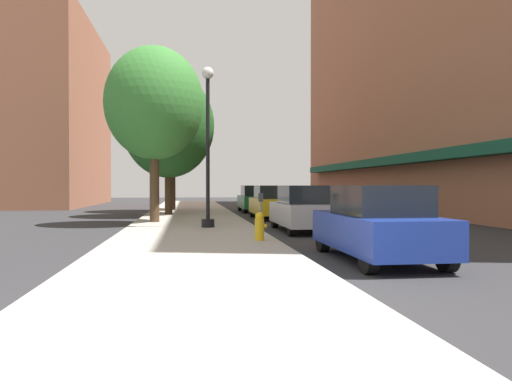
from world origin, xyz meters
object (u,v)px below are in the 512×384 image
object	(u,v)px
lamppost	(208,144)
tree_near	(172,127)
car_silver	(304,209)
tree_mid	(154,104)
tree_far	(168,125)
car_blue	(377,224)
parking_meter_near	(261,209)
car_yellow	(272,203)
fire_hydrant	(260,226)
car_green	(255,199)

from	to	relation	value
lamppost	tree_near	bearing A→B (deg)	97.32
tree_near	car_silver	world-z (taller)	tree_near
tree_mid	tree_far	world-z (taller)	tree_far
tree_near	car_blue	size ratio (longest dim) A/B	1.87
lamppost	tree_far	xyz separation A→B (m)	(-1.77, 8.63, 1.68)
tree_mid	car_silver	world-z (taller)	tree_mid
parking_meter_near	car_yellow	xyz separation A→B (m)	(1.95, 9.47, -0.14)
parking_meter_near	car_blue	world-z (taller)	car_blue
fire_hydrant	car_yellow	world-z (taller)	car_yellow
tree_mid	tree_far	bearing A→B (deg)	86.26
lamppost	fire_hydrant	world-z (taller)	lamppost
fire_hydrant	car_green	distance (m)	17.15
tree_near	car_blue	world-z (taller)	tree_near
car_silver	car_green	distance (m)	13.32
car_silver	car_yellow	world-z (taller)	same
car_blue	car_yellow	distance (m)	13.86
tree_mid	parking_meter_near	bearing A→B (deg)	-61.27
tree_near	tree_far	bearing A→B (deg)	-90.54
parking_meter_near	car_blue	size ratio (longest dim) A/B	0.30
car_blue	car_silver	bearing A→B (deg)	89.10
lamppost	car_silver	distance (m)	4.26
fire_hydrant	car_yellow	size ratio (longest dim) A/B	0.18
tree_far	car_blue	world-z (taller)	tree_far
parking_meter_near	tree_near	world-z (taller)	tree_near
car_blue	car_green	xyz separation A→B (m)	(0.00, 20.34, 0.00)
tree_near	tree_mid	distance (m)	10.41
tree_mid	car_silver	distance (m)	8.04
tree_far	car_yellow	world-z (taller)	tree_far
tree_mid	car_green	distance (m)	11.73
tree_near	lamppost	bearing A→B (deg)	-82.68
car_blue	car_yellow	size ratio (longest dim) A/B	1.00
lamppost	car_silver	bearing A→B (deg)	-14.89
parking_meter_near	car_green	xyz separation A→B (m)	(1.95, 15.95, -0.14)
car_yellow	tree_near	bearing A→B (deg)	124.30
tree_near	car_yellow	bearing A→B (deg)	-55.56
tree_near	car_yellow	distance (m)	10.14
car_blue	car_green	size ratio (longest dim) A/B	1.00
car_silver	car_green	size ratio (longest dim) A/B	1.00
fire_hydrant	tree_near	world-z (taller)	tree_near
car_silver	car_yellow	size ratio (longest dim) A/B	1.00
fire_hydrant	parking_meter_near	world-z (taller)	parking_meter_near
parking_meter_near	tree_mid	distance (m)	8.56
tree_mid	tree_near	bearing A→B (deg)	87.73
tree_mid	car_yellow	bearing A→B (deg)	27.75
parking_meter_near	tree_far	bearing A→B (deg)	104.85
tree_far	tree_mid	bearing A→B (deg)	-93.74
car_blue	tree_far	bearing A→B (deg)	106.45
car_blue	car_green	bearing A→B (deg)	89.10
tree_mid	car_silver	bearing A→B (deg)	-35.28
fire_hydrant	lamppost	bearing A→B (deg)	105.43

